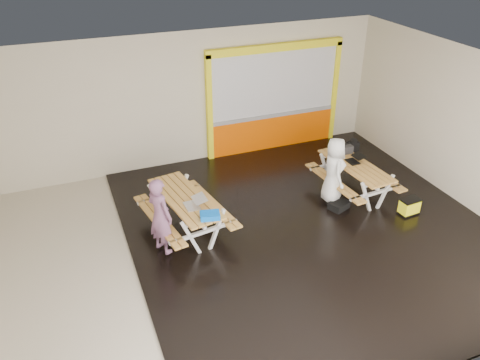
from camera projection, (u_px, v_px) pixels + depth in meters
name	position (u px, v px, depth m)	size (l,w,h in m)	color
room	(257.00, 167.00, 9.21)	(10.02, 8.02, 3.52)	beige
deck	(309.00, 228.00, 10.46)	(7.50, 7.98, 0.05)	black
kiosk	(274.00, 101.00, 13.25)	(3.88, 0.16, 3.00)	#EF5700
picnic_table_left	(185.00, 206.00, 10.05)	(1.82, 2.39, 0.87)	gold
picnic_table_right	(355.00, 172.00, 11.40)	(1.56, 2.18, 0.83)	gold
person_left	(160.00, 216.00, 9.29)	(0.59, 0.38, 1.61)	#7C5071
person_right	(334.00, 170.00, 10.98)	(0.76, 0.50, 1.56)	white
laptop_left	(195.00, 203.00, 9.65)	(0.43, 0.39, 0.18)	silver
laptop_right	(355.00, 160.00, 11.41)	(0.39, 0.35, 0.16)	black
blue_pouch	(210.00, 215.00, 9.27)	(0.37, 0.26, 0.11)	blue
toolbox	(344.00, 150.00, 11.77)	(0.43, 0.22, 0.25)	black
backpack	(353.00, 148.00, 12.22)	(0.31, 0.22, 0.47)	black
dark_case	(339.00, 205.00, 11.06)	(0.44, 0.33, 0.16)	black
fluke_bag	(409.00, 207.00, 10.81)	(0.46, 0.32, 0.38)	black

